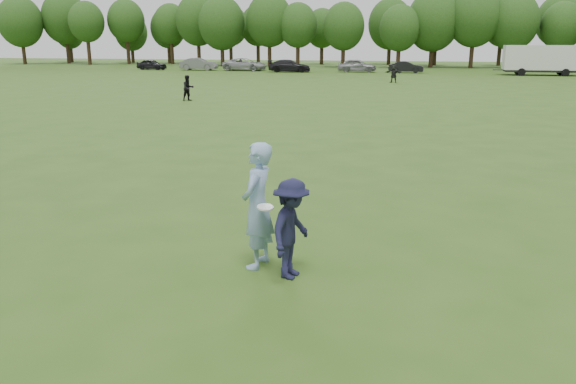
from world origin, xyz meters
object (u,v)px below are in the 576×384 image
(defender, at_px, (291,229))
(car_f, at_px, (406,67))
(car_a, at_px, (152,64))
(player_far_d, at_px, (394,73))
(cargo_trailer, at_px, (543,59))
(car_b, at_px, (199,64))
(thrower, at_px, (257,206))
(car_d, at_px, (289,66))
(car_c, at_px, (245,64))
(player_far_a, at_px, (188,88))
(car_e, at_px, (357,66))

(defender, relative_size, car_f, 0.41)
(car_a, bearing_deg, player_far_d, -111.10)
(car_a, xyz_separation_m, cargo_trailer, (47.08, -1.72, 1.11))
(player_far_d, relative_size, car_b, 0.36)
(thrower, relative_size, cargo_trailer, 0.24)
(defender, height_order, car_d, defender)
(player_far_d, bearing_deg, car_d, 146.43)
(defender, xyz_separation_m, car_f, (0.13, 60.63, -0.15))
(player_far_d, distance_m, car_b, 30.21)
(car_a, relative_size, cargo_trailer, 0.44)
(player_far_d, xyz_separation_m, car_c, (-19.32, 16.78, -0.08))
(car_a, distance_m, car_b, 6.52)
(player_far_a, bearing_deg, car_b, 61.52)
(defender, relative_size, car_d, 0.32)
(car_e, bearing_deg, player_far_a, 167.30)
(car_b, distance_m, car_f, 26.03)
(defender, xyz_separation_m, car_b, (-25.91, 60.69, -0.04))
(player_far_a, xyz_separation_m, car_b, (-13.50, 35.41, -0.03))
(thrower, height_order, cargo_trailer, cargo_trailer)
(car_a, distance_m, car_f, 32.56)
(car_c, distance_m, car_e, 14.17)
(car_f, relative_size, cargo_trailer, 0.45)
(defender, bearing_deg, player_far_a, 37.52)
(car_a, distance_m, car_d, 18.86)
(cargo_trailer, bearing_deg, car_d, 179.65)
(car_b, relative_size, car_d, 0.93)
(car_d, height_order, car_e, car_e)
(car_d, bearing_deg, cargo_trailer, -96.86)
(car_f, distance_m, cargo_trailer, 14.66)
(thrower, relative_size, car_b, 0.45)
(car_c, bearing_deg, car_a, 94.58)
(player_far_d, bearing_deg, thrower, -75.16)
(player_far_d, height_order, car_c, player_far_d)
(defender, bearing_deg, car_f, 11.25)
(car_a, relative_size, car_b, 0.84)
(player_far_a, xyz_separation_m, car_a, (-20.02, 35.41, -0.13))
(player_far_a, relative_size, player_far_d, 0.94)
(car_c, xyz_separation_m, car_d, (6.21, -1.95, -0.03))
(car_c, bearing_deg, car_f, -88.54)
(car_c, bearing_deg, player_far_a, -165.51)
(car_d, bearing_deg, car_f, -90.30)
(defender, distance_m, car_e, 61.21)
(car_c, bearing_deg, car_d, -104.65)
(car_b, height_order, car_f, car_b)
(defender, relative_size, car_c, 0.30)
(player_far_a, distance_m, car_e, 36.30)
(car_c, bearing_deg, cargo_trailer, -90.76)
(thrower, relative_size, car_f, 0.53)
(car_a, xyz_separation_m, car_c, (12.58, 0.40, 0.10))
(defender, bearing_deg, car_e, 16.69)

